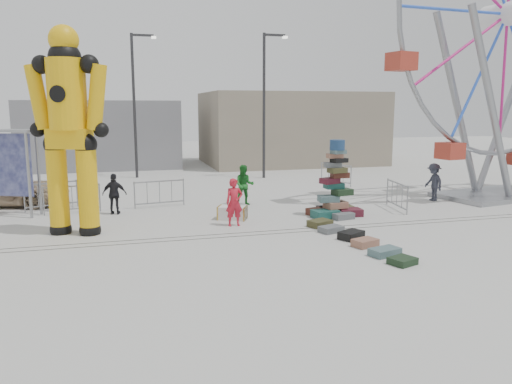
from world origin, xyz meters
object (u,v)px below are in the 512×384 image
object	(u,v)px
pedestrian_grey	(434,182)
parked_suv	(9,190)
steamer_trunk	(232,213)
barricade_dummy_c	(160,194)
barricade_wheel_front	(397,196)
ferris_wheel	(506,39)
pedestrian_green	(244,185)
lamp_post_left	(136,98)
suitcase_tower	(335,195)
crash_test_dummy	(69,123)
barricade_wheel_back	(336,174)
pedestrian_red	(234,202)
pedestrian_black	(115,194)
barricade_dummy_b	(72,199)
lamp_post_right	(266,98)
barricade_dummy_a	(51,196)

from	to	relation	value
pedestrian_grey	parked_suv	size ratio (longest dim) A/B	0.35
steamer_trunk	parked_suv	distance (m)	9.69
barricade_dummy_c	barricade_wheel_front	bearing A→B (deg)	-27.47
ferris_wheel	pedestrian_green	size ratio (longest dim) A/B	8.42
steamer_trunk	pedestrian_grey	world-z (taller)	pedestrian_grey
lamp_post_left	suitcase_tower	xyz separation A→B (m)	(6.60, -12.42, -3.69)
crash_test_dummy	parked_suv	xyz separation A→B (m)	(-2.98, 5.72, -2.85)
barricade_wheel_back	steamer_trunk	bearing A→B (deg)	-71.38
crash_test_dummy	barricade_dummy_c	size ratio (longest dim) A/B	3.32
pedestrian_red	pedestrian_black	xyz separation A→B (m)	(-3.92, 3.01, -0.04)
barricade_wheel_front	pedestrian_black	bearing A→B (deg)	87.90
barricade_dummy_b	crash_test_dummy	bearing A→B (deg)	-91.58
barricade_wheel_front	barricade_dummy_c	bearing A→B (deg)	80.26
barricade_wheel_back	crash_test_dummy	bearing A→B (deg)	-83.94
crash_test_dummy	barricade_dummy_c	distance (m)	5.56
lamp_post_left	barricade_wheel_back	world-z (taller)	lamp_post_left
steamer_trunk	pedestrian_green	xyz separation A→B (m)	(1.08, 2.53, 0.59)
lamp_post_right	crash_test_dummy	world-z (taller)	lamp_post_right
barricade_dummy_b	parked_suv	distance (m)	3.61
steamer_trunk	barricade_dummy_b	distance (m)	6.19
lamp_post_right	parked_suv	bearing A→B (deg)	-158.25
barricade_dummy_b	barricade_wheel_front	bearing A→B (deg)	-19.27
barricade_wheel_back	pedestrian_red	world-z (taller)	pedestrian_red
lamp_post_left	steamer_trunk	world-z (taller)	lamp_post_left
suitcase_tower	pedestrian_red	size ratio (longest dim) A/B	1.74
barricade_dummy_a	barricade_dummy_b	bearing A→B (deg)	-72.63
barricade_wheel_back	lamp_post_right	bearing A→B (deg)	-165.60
lamp_post_left	barricade_wheel_front	xyz separation A→B (m)	(9.44, -12.01, -3.93)
steamer_trunk	barricade_wheel_back	xyz separation A→B (m)	(6.99, 6.52, 0.31)
pedestrian_grey	parked_suv	bearing A→B (deg)	-102.64
barricade_dummy_b	pedestrian_black	world-z (taller)	pedestrian_black
crash_test_dummy	pedestrian_grey	distance (m)	14.83
suitcase_tower	barricade_dummy_c	distance (m)	7.02
barricade_wheel_back	lamp_post_left	bearing A→B (deg)	-143.60
suitcase_tower	pedestrian_black	xyz separation A→B (m)	(-7.87, 2.45, -0.02)
suitcase_tower	pedestrian_grey	size ratio (longest dim) A/B	1.74
lamp_post_right	steamer_trunk	bearing A→B (deg)	-112.78
pedestrian_green	pedestrian_black	xyz separation A→B (m)	(-5.16, -0.50, -0.05)
pedestrian_red	barricade_dummy_c	bearing A→B (deg)	118.08
lamp_post_right	barricade_dummy_b	size ratio (longest dim) A/B	4.00
suitcase_tower	barricade_wheel_front	world-z (taller)	suitcase_tower
barricade_dummy_b	lamp_post_left	bearing A→B (deg)	65.87
crash_test_dummy	pedestrian_grey	xyz separation A→B (m)	(14.45, 1.94, -2.69)
pedestrian_black	pedestrian_red	bearing A→B (deg)	154.89
barricade_wheel_back	parked_suv	xyz separation A→B (m)	(-15.27, -1.50, 0.10)
steamer_trunk	lamp_post_left	bearing A→B (deg)	129.51
barricade_dummy_c	barricade_wheel_front	world-z (taller)	same
pedestrian_black	pedestrian_grey	world-z (taller)	pedestrian_grey
crash_test_dummy	pedestrian_green	xyz separation A→B (m)	(6.38, 3.23, -2.67)
pedestrian_red	suitcase_tower	bearing A→B (deg)	7.23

